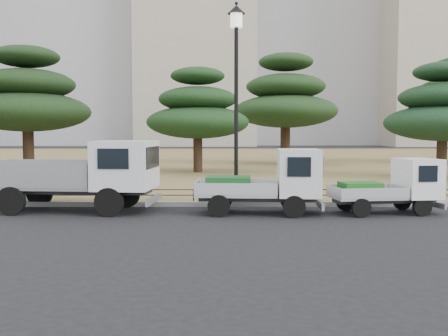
{
  "coord_description": "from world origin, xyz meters",
  "views": [
    {
      "loc": [
        -0.03,
        -13.56,
        2.39
      ],
      "look_at": [
        0.0,
        2.0,
        1.3
      ],
      "focal_mm": 40.0,
      "sensor_mm": 36.0,
      "label": 1
    }
  ],
  "objects_px": {
    "truck_kei_front": "(268,182)",
    "street_lamp": "(236,70)",
    "tarp_pile": "(2,188)",
    "truck_large": "(83,172)",
    "truck_kei_rear": "(393,186)"
  },
  "relations": [
    {
      "from": "truck_kei_front",
      "to": "street_lamp",
      "type": "height_order",
      "value": "street_lamp"
    },
    {
      "from": "street_lamp",
      "to": "tarp_pile",
      "type": "xyz_separation_m",
      "value": [
        -7.9,
        0.27,
        -3.94
      ]
    },
    {
      "from": "truck_large",
      "to": "street_lamp",
      "type": "distance_m",
      "value": 5.86
    },
    {
      "from": "truck_kei_front",
      "to": "truck_kei_rear",
      "type": "distance_m",
      "value": 3.71
    },
    {
      "from": "truck_kei_rear",
      "to": "street_lamp",
      "type": "distance_m",
      "value": 6.14
    },
    {
      "from": "truck_kei_front",
      "to": "truck_large",
      "type": "bearing_deg",
      "value": 179.28
    },
    {
      "from": "truck_large",
      "to": "truck_kei_rear",
      "type": "height_order",
      "value": "truck_large"
    },
    {
      "from": "truck_large",
      "to": "truck_kei_front",
      "type": "bearing_deg",
      "value": 0.47
    },
    {
      "from": "truck_kei_front",
      "to": "truck_kei_rear",
      "type": "xyz_separation_m",
      "value": [
        3.71,
        0.03,
        -0.14
      ]
    },
    {
      "from": "truck_kei_front",
      "to": "street_lamp",
      "type": "bearing_deg",
      "value": 121.02
    },
    {
      "from": "truck_kei_front",
      "to": "truck_kei_rear",
      "type": "height_order",
      "value": "truck_kei_front"
    },
    {
      "from": "street_lamp",
      "to": "tarp_pile",
      "type": "height_order",
      "value": "street_lamp"
    },
    {
      "from": "truck_kei_rear",
      "to": "street_lamp",
      "type": "xyz_separation_m",
      "value": [
        -4.62,
        1.73,
        3.65
      ]
    },
    {
      "from": "truck_large",
      "to": "truck_kei_front",
      "type": "xyz_separation_m",
      "value": [
        5.6,
        -0.43,
        -0.25
      ]
    },
    {
      "from": "truck_large",
      "to": "truck_kei_rear",
      "type": "distance_m",
      "value": 9.32
    }
  ]
}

